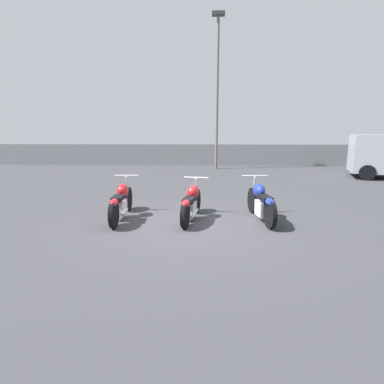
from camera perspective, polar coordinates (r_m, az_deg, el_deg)
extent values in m
plane|color=#38383D|center=(7.21, -0.21, -6.16)|extent=(60.00, 60.00, 0.00)
cube|color=gray|center=(19.70, 1.35, 7.09)|extent=(40.00, 0.04, 1.35)
cylinder|color=slate|center=(17.91, 4.81, 17.78)|extent=(0.16, 0.16, 8.32)
cube|color=#333333|center=(18.86, 5.06, 30.75)|extent=(0.70, 0.35, 0.20)
cylinder|color=black|center=(8.58, -12.05, -1.28)|extent=(0.13, 0.66, 0.65)
cylinder|color=black|center=(7.08, -14.69, -4.12)|extent=(0.13, 0.66, 0.65)
cube|color=silver|center=(7.76, -13.36, -2.94)|extent=(0.22, 0.58, 0.36)
ellipsoid|color=red|center=(7.93, -13.05, 0.30)|extent=(0.30, 0.47, 0.34)
cube|color=black|center=(7.44, -13.94, -1.15)|extent=(0.26, 0.51, 0.10)
ellipsoid|color=red|center=(7.07, -14.69, -1.97)|extent=(0.22, 0.45, 0.16)
cylinder|color=silver|center=(8.37, -12.39, 3.09)|extent=(0.64, 0.06, 0.04)
cylinder|color=silver|center=(8.47, -12.22, 0.88)|extent=(0.06, 0.26, 0.66)
cylinder|color=silver|center=(7.60, -12.73, -3.73)|extent=(0.09, 0.56, 0.07)
cylinder|color=black|center=(8.19, 0.93, -1.73)|extent=(0.20, 0.64, 0.63)
cylinder|color=black|center=(6.85, -1.31, -4.38)|extent=(0.20, 0.64, 0.63)
cube|color=silver|center=(7.46, -0.20, -3.30)|extent=(0.28, 0.54, 0.35)
ellipsoid|color=red|center=(7.60, 0.18, -0.07)|extent=(0.37, 0.48, 0.36)
cube|color=black|center=(7.16, -0.60, -1.52)|extent=(0.32, 0.55, 0.10)
ellipsoid|color=red|center=(6.83, -1.23, -2.24)|extent=(0.27, 0.47, 0.16)
cylinder|color=silver|center=(7.97, 0.81, 2.77)|extent=(0.66, 0.15, 0.04)
cylinder|color=silver|center=(8.07, 0.87, 0.49)|extent=(0.09, 0.26, 0.65)
cylinder|color=silver|center=(7.32, 0.49, -4.11)|extent=(0.19, 0.72, 0.07)
cylinder|color=black|center=(8.34, 11.46, -1.55)|extent=(0.19, 0.68, 0.68)
cylinder|color=black|center=(7.06, 14.65, -4.08)|extent=(0.19, 0.68, 0.68)
cube|color=silver|center=(7.64, 13.07, -3.09)|extent=(0.26, 0.52, 0.37)
ellipsoid|color=navy|center=(7.77, 12.67, 0.25)|extent=(0.35, 0.50, 0.34)
cube|color=black|center=(7.34, 13.75, -1.12)|extent=(0.31, 0.56, 0.10)
ellipsoid|color=navy|center=(7.04, 14.63, -1.85)|extent=(0.25, 0.46, 0.16)
cylinder|color=silver|center=(8.12, 11.85, 3.03)|extent=(0.69, 0.12, 0.04)
cylinder|color=silver|center=(8.22, 11.65, 0.71)|extent=(0.08, 0.26, 0.67)
cylinder|color=silver|center=(7.57, 14.24, -3.81)|extent=(0.15, 0.64, 0.07)
cube|color=black|center=(16.51, 28.22, 7.93)|extent=(0.59, 1.78, 0.52)
cylinder|color=black|center=(15.74, 30.39, 3.21)|extent=(0.73, 0.42, 0.70)
cylinder|color=black|center=(17.65, 29.26, 4.06)|extent=(0.73, 0.42, 0.70)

